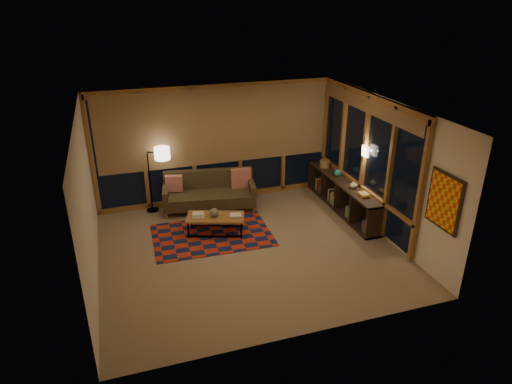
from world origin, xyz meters
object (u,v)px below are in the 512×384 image
object	(u,v)px
bookshelf	(342,195)
floor_lamp	(150,179)
coffee_table	(216,225)
sofa	(209,192)

from	to	relation	value
bookshelf	floor_lamp	bearing A→B (deg)	162.62
floor_lamp	bookshelf	size ratio (longest dim) A/B	0.54
coffee_table	floor_lamp	world-z (taller)	floor_lamp
floor_lamp	coffee_table	bearing A→B (deg)	-20.59
sofa	bookshelf	distance (m)	2.96
coffee_table	bookshelf	distance (m)	2.95
sofa	floor_lamp	world-z (taller)	floor_lamp
coffee_table	bookshelf	xyz separation A→B (m)	(2.94, 0.19, 0.16)
coffee_table	bookshelf	world-z (taller)	bookshelf
floor_lamp	sofa	bearing A→B (deg)	17.32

